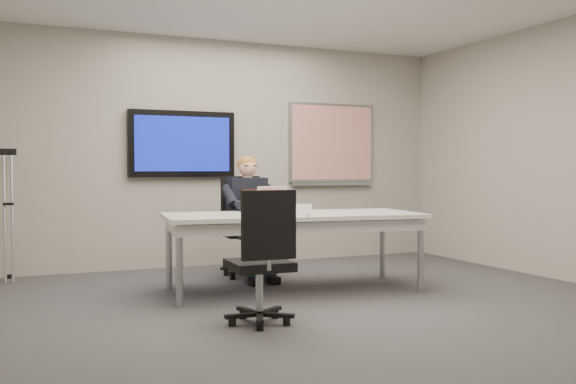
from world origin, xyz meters
name	(u,v)px	position (x,y,z in m)	size (l,w,h in m)	color
floor	(332,313)	(0.00, 0.00, 0.00)	(6.00, 6.00, 0.02)	#3D3D3F
wall_back	(221,153)	(0.00, 3.00, 1.40)	(6.00, 0.02, 2.80)	#A9A499
conference_table	(293,222)	(0.10, 1.01, 0.68)	(2.59, 1.33, 0.76)	white
tv_display	(182,144)	(-0.50, 2.95, 1.50)	(1.30, 0.09, 0.80)	black
whiteboard	(332,144)	(1.55, 2.97, 1.53)	(1.25, 0.08, 1.10)	#979A9F
office_chair_far	(245,245)	(-0.03, 2.05, 0.35)	(0.57, 0.57, 1.12)	black
office_chair_near	(261,283)	(-0.68, -0.14, 0.32)	(0.51, 0.51, 1.04)	black
seated_person	(252,230)	(-0.03, 1.79, 0.54)	(0.42, 0.72, 1.34)	#202635
crutch	(8,214)	(-2.44, 2.77, 0.72)	(0.19, 0.38, 1.44)	#9FA3A7
laptop	(274,205)	(0.02, 1.30, 0.83)	(0.42, 0.42, 0.26)	#A9A9AB
name_tent	(296,210)	(-0.01, 0.69, 0.82)	(0.28, 0.08, 0.11)	white
pen	(308,215)	(0.08, 0.62, 0.77)	(0.01, 0.01, 0.14)	black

